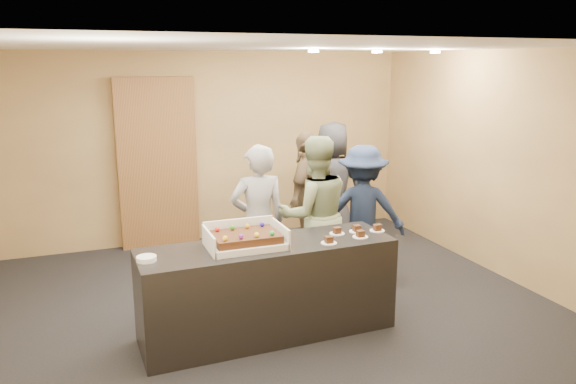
% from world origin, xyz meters
% --- Properties ---
extents(room, '(6.04, 6.00, 2.70)m').
position_xyz_m(room, '(0.00, 0.00, 1.35)').
color(room, black).
rests_on(room, ground).
extents(serving_counter, '(2.42, 0.76, 0.90)m').
position_xyz_m(serving_counter, '(-0.15, -0.68, 0.45)').
color(serving_counter, black).
rests_on(serving_counter, floor).
extents(storage_cabinet, '(1.07, 0.15, 2.36)m').
position_xyz_m(storage_cabinet, '(-0.71, 2.41, 1.18)').
color(storage_cabinet, brown).
rests_on(storage_cabinet, floor).
extents(cake_box, '(0.70, 0.48, 0.21)m').
position_xyz_m(cake_box, '(-0.36, -0.65, 0.95)').
color(cake_box, white).
rests_on(cake_box, serving_counter).
extents(sheet_cake, '(0.60, 0.41, 0.12)m').
position_xyz_m(sheet_cake, '(-0.36, -0.68, 1.00)').
color(sheet_cake, black).
rests_on(sheet_cake, cake_box).
extents(plate_stack, '(0.17, 0.17, 0.04)m').
position_xyz_m(plate_stack, '(-1.26, -0.74, 0.92)').
color(plate_stack, white).
rests_on(plate_stack, serving_counter).
extents(slice_a, '(0.15, 0.15, 0.07)m').
position_xyz_m(slice_a, '(0.39, -0.86, 0.92)').
color(slice_a, white).
rests_on(slice_a, serving_counter).
extents(slice_b, '(0.15, 0.15, 0.07)m').
position_xyz_m(slice_b, '(0.59, -0.62, 0.92)').
color(slice_b, white).
rests_on(slice_b, serving_counter).
extents(slice_c, '(0.15, 0.15, 0.07)m').
position_xyz_m(slice_c, '(0.76, -0.79, 0.92)').
color(slice_c, white).
rests_on(slice_c, serving_counter).
extents(slice_d, '(0.15, 0.15, 0.07)m').
position_xyz_m(slice_d, '(0.81, -0.62, 0.92)').
color(slice_d, white).
rests_on(slice_d, serving_counter).
extents(slice_e, '(0.15, 0.15, 0.07)m').
position_xyz_m(slice_e, '(1.01, -0.67, 0.92)').
color(slice_e, white).
rests_on(slice_e, serving_counter).
extents(person_server_grey, '(0.64, 0.44, 1.71)m').
position_xyz_m(person_server_grey, '(0.04, 0.22, 0.85)').
color(person_server_grey, '#9B9BA0').
rests_on(person_server_grey, floor).
extents(person_sage_man, '(0.92, 0.74, 1.77)m').
position_xyz_m(person_sage_man, '(0.68, 0.16, 0.89)').
color(person_sage_man, gray).
rests_on(person_sage_man, floor).
extents(person_navy_man, '(1.19, 0.96, 1.60)m').
position_xyz_m(person_navy_man, '(1.40, 0.37, 0.80)').
color(person_navy_man, '#1A2643').
rests_on(person_navy_man, floor).
extents(person_brown_extra, '(0.98, 1.01, 1.69)m').
position_xyz_m(person_brown_extra, '(1.01, 1.14, 0.85)').
color(person_brown_extra, brown).
rests_on(person_brown_extra, floor).
extents(person_dark_suit, '(1.04, 0.94, 1.78)m').
position_xyz_m(person_dark_suit, '(1.49, 1.41, 0.89)').
color(person_dark_suit, '#27282C').
rests_on(person_dark_suit, floor).
extents(ceiling_spotlights, '(1.72, 0.12, 0.03)m').
position_xyz_m(ceiling_spotlights, '(1.60, 0.50, 2.67)').
color(ceiling_spotlights, '#FFEAC6').
rests_on(ceiling_spotlights, ceiling).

